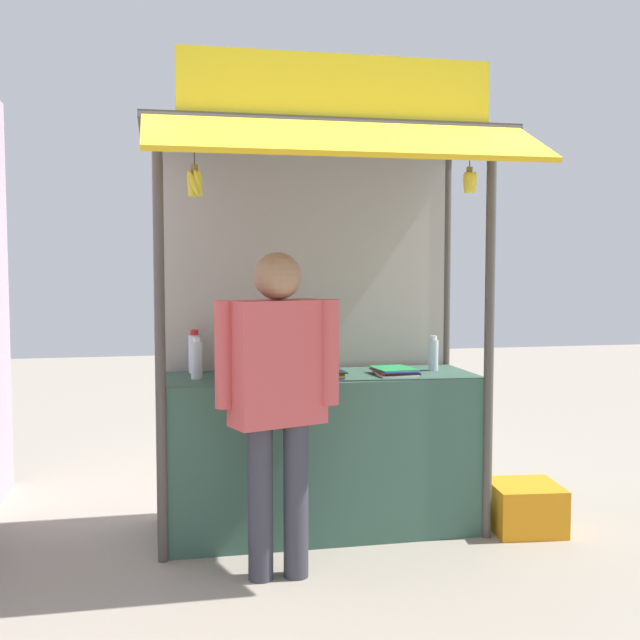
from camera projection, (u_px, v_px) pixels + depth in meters
name	position (u px, v px, depth m)	size (l,w,h in m)	color
ground_plane	(320.00, 530.00, 5.02)	(20.00, 20.00, 0.00)	#9E9384
stall_counter	(320.00, 453.00, 4.99)	(1.98, 0.68, 1.00)	#385B4C
stall_structure	(317.00, 262.00, 4.98)	(2.18, 1.48, 2.86)	#4C4742
water_bottle_back_right	(433.00, 354.00, 5.17)	(0.06, 0.06, 0.23)	silver
water_bottle_far_left	(252.00, 358.00, 4.97)	(0.07, 0.07, 0.23)	silver
water_bottle_rear_center	(197.00, 359.00, 4.79)	(0.07, 0.07, 0.26)	silver
water_bottle_back_left	(195.00, 353.00, 5.05)	(0.08, 0.08, 0.28)	silver
water_bottle_mid_left	(233.00, 356.00, 5.04)	(0.07, 0.07, 0.24)	silver
magazine_stack_front_right	(238.00, 377.00, 4.70)	(0.19, 0.30, 0.05)	orange
magazine_stack_left	(324.00, 374.00, 4.85)	(0.25, 0.25, 0.04)	purple
magazine_stack_mid_right	(280.00, 373.00, 4.85)	(0.26, 0.25, 0.06)	blue
magazine_stack_far_right	(395.00, 371.00, 4.98)	(0.27, 0.31, 0.04)	white
banana_bunch_inner_right	(470.00, 182.00, 4.60)	(0.09, 0.09, 0.27)	#332D23
banana_bunch_inner_left	(195.00, 183.00, 4.28)	(0.10, 0.10, 0.32)	#332D23
vendor_person	(278.00, 384.00, 4.18)	(0.67, 0.37, 1.76)	#383842
plastic_crate	(525.00, 507.00, 5.01)	(0.43, 0.43, 0.30)	orange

